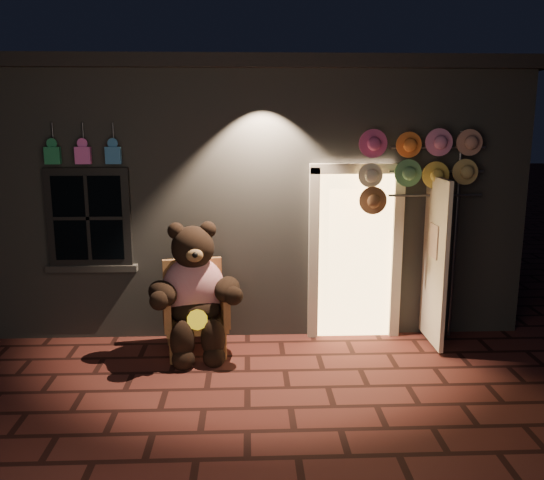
{
  "coord_description": "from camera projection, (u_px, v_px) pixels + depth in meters",
  "views": [
    {
      "loc": [
        0.03,
        -5.48,
        2.72
      ],
      "look_at": [
        0.3,
        1.0,
        1.35
      ],
      "focal_mm": 38.0,
      "sensor_mm": 36.0,
      "label": 1
    }
  ],
  "objects": [
    {
      "name": "teddy_bear",
      "position": [
        194.0,
        292.0,
        6.63
      ],
      "size": [
        1.14,
        0.97,
        1.6
      ],
      "rotation": [
        0.0,
        0.0,
        0.17
      ],
      "color": "#A8122C",
      "rests_on": "ground"
    },
    {
      "name": "ground",
      "position": [
        247.0,
        388.0,
        5.92
      ],
      "size": [
        60.0,
        60.0,
        0.0
      ],
      "primitive_type": "plane",
      "color": "#572621",
      "rests_on": "ground"
    },
    {
      "name": "hat_rack",
      "position": [
        418.0,
        166.0,
        6.8
      ],
      "size": [
        1.53,
        0.22,
        2.6
      ],
      "color": "#59595E",
      "rests_on": "ground"
    },
    {
      "name": "shop_building",
      "position": [
        247.0,
        180.0,
        9.46
      ],
      "size": [
        7.3,
        5.95,
        3.51
      ],
      "color": "slate",
      "rests_on": "ground"
    },
    {
      "name": "wicker_armchair",
      "position": [
        195.0,
        307.0,
        6.81
      ],
      "size": [
        0.84,
        0.78,
        1.07
      ],
      "rotation": [
        0.0,
        0.0,
        0.17
      ],
      "color": "#A1753E",
      "rests_on": "ground"
    }
  ]
}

